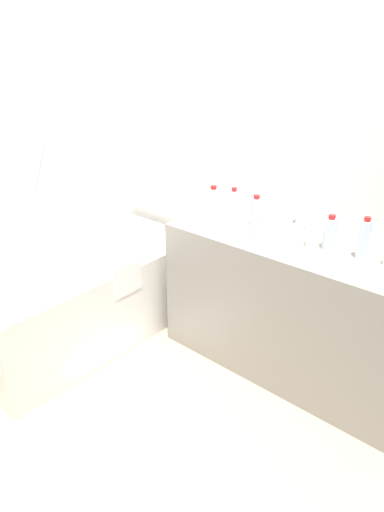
{
  "coord_description": "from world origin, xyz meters",
  "views": [
    {
      "loc": [
        -1.07,
        -1.37,
        1.84
      ],
      "look_at": [
        0.61,
        0.09,
        0.8
      ],
      "focal_mm": 31.11,
      "sensor_mm": 36.0,
      "label": 1
    }
  ],
  "objects_px": {
    "water_bottle_4": "(330,233)",
    "drinking_glass_1": "(312,238)",
    "water_bottle_1": "(233,208)",
    "water_bottle_5": "(213,203)",
    "water_bottle_3": "(255,212)",
    "bath_mat": "(133,377)",
    "sink_faucet": "(293,224)",
    "water_bottle_0": "(364,240)",
    "sink_basin": "(278,234)",
    "bathtub": "(85,293)"
  },
  "relations": [
    {
      "from": "water_bottle_4",
      "to": "drinking_glass_1",
      "type": "bearing_deg",
      "value": 112.2
    },
    {
      "from": "water_bottle_1",
      "to": "water_bottle_5",
      "type": "bearing_deg",
      "value": 83.69
    },
    {
      "from": "water_bottle_5",
      "to": "water_bottle_3",
      "type": "bearing_deg",
      "value": -77.86
    },
    {
      "from": "bath_mat",
      "to": "sink_faucet",
      "type": "bearing_deg",
      "value": -30.73
    },
    {
      "from": "water_bottle_0",
      "to": "water_bottle_3",
      "type": "distance_m",
      "value": 0.68
    },
    {
      "from": "water_bottle_5",
      "to": "drinking_glass_1",
      "type": "height_order",
      "value": "water_bottle_5"
    },
    {
      "from": "water_bottle_5",
      "to": "drinking_glass_1",
      "type": "bearing_deg",
      "value": -89.59
    },
    {
      "from": "water_bottle_5",
      "to": "bath_mat",
      "type": "height_order",
      "value": "water_bottle_5"
    },
    {
      "from": "sink_faucet",
      "to": "water_bottle_3",
      "type": "bearing_deg",
      "value": 115.98
    },
    {
      "from": "sink_basin",
      "to": "drinking_glass_1",
      "type": "relative_size",
      "value": 2.72
    },
    {
      "from": "water_bottle_3",
      "to": "drinking_glass_1",
      "type": "distance_m",
      "value": 0.42
    },
    {
      "from": "sink_faucet",
      "to": "water_bottle_5",
      "type": "relative_size",
      "value": 0.71
    },
    {
      "from": "water_bottle_1",
      "to": "water_bottle_3",
      "type": "height_order",
      "value": "water_bottle_1"
    },
    {
      "from": "water_bottle_4",
      "to": "drinking_glass_1",
      "type": "xyz_separation_m",
      "value": [
        -0.03,
        0.08,
        -0.04
      ]
    },
    {
      "from": "water_bottle_0",
      "to": "water_bottle_3",
      "type": "bearing_deg",
      "value": 87.86
    },
    {
      "from": "sink_faucet",
      "to": "water_bottle_4",
      "type": "height_order",
      "value": "water_bottle_4"
    },
    {
      "from": "water_bottle_3",
      "to": "sink_basin",
      "type": "bearing_deg",
      "value": -108.41
    },
    {
      "from": "sink_faucet",
      "to": "bath_mat",
      "type": "height_order",
      "value": "sink_faucet"
    },
    {
      "from": "sink_basin",
      "to": "water_bottle_0",
      "type": "distance_m",
      "value": 0.48
    },
    {
      "from": "drinking_glass_1",
      "to": "water_bottle_1",
      "type": "bearing_deg",
      "value": 92.64
    },
    {
      "from": "bathtub",
      "to": "bath_mat",
      "type": "xyz_separation_m",
      "value": [
        -0.13,
        -0.61,
        -0.31
      ]
    },
    {
      "from": "sink_basin",
      "to": "water_bottle_4",
      "type": "bearing_deg",
      "value": -80.54
    },
    {
      "from": "water_bottle_1",
      "to": "drinking_glass_1",
      "type": "xyz_separation_m",
      "value": [
        0.02,
        -0.52,
        -0.06
      ]
    },
    {
      "from": "bathtub",
      "to": "water_bottle_4",
      "type": "xyz_separation_m",
      "value": [
        0.63,
        -1.42,
        0.63
      ]
    },
    {
      "from": "water_bottle_0",
      "to": "water_bottle_1",
      "type": "relative_size",
      "value": 0.95
    },
    {
      "from": "bathtub",
      "to": "water_bottle_3",
      "type": "xyz_separation_m",
      "value": [
        0.65,
        -0.92,
        0.63
      ]
    },
    {
      "from": "bath_mat",
      "to": "water_bottle_1",
      "type": "bearing_deg",
      "value": -16.59
    },
    {
      "from": "water_bottle_0",
      "to": "drinking_glass_1",
      "type": "bearing_deg",
      "value": 96.34
    },
    {
      "from": "sink_basin",
      "to": "bathtub",
      "type": "bearing_deg",
      "value": 117.04
    },
    {
      "from": "drinking_glass_1",
      "to": "bath_mat",
      "type": "bearing_deg",
      "value": 134.89
    },
    {
      "from": "water_bottle_1",
      "to": "bathtub",
      "type": "bearing_deg",
      "value": 124.79
    },
    {
      "from": "water_bottle_3",
      "to": "drinking_glass_1",
      "type": "relative_size",
      "value": 1.9
    },
    {
      "from": "water_bottle_4",
      "to": "water_bottle_0",
      "type": "bearing_deg",
      "value": -90.94
    },
    {
      "from": "water_bottle_1",
      "to": "water_bottle_4",
      "type": "distance_m",
      "value": 0.6
    },
    {
      "from": "drinking_glass_1",
      "to": "bath_mat",
      "type": "distance_m",
      "value": 1.36
    },
    {
      "from": "water_bottle_3",
      "to": "bath_mat",
      "type": "height_order",
      "value": "water_bottle_3"
    },
    {
      "from": "sink_faucet",
      "to": "water_bottle_5",
      "type": "distance_m",
      "value": 0.51
    },
    {
      "from": "water_bottle_5",
      "to": "sink_basin",
      "type": "bearing_deg",
      "value": -91.16
    },
    {
      "from": "bathtub",
      "to": "water_bottle_1",
      "type": "relative_size",
      "value": 6.62
    },
    {
      "from": "water_bottle_5",
      "to": "water_bottle_0",
      "type": "bearing_deg",
      "value": -87.94
    },
    {
      "from": "sink_faucet",
      "to": "drinking_glass_1",
      "type": "height_order",
      "value": "drinking_glass_1"
    },
    {
      "from": "water_bottle_5",
      "to": "bath_mat",
      "type": "distance_m",
      "value": 1.19
    },
    {
      "from": "drinking_glass_1",
      "to": "bath_mat",
      "type": "relative_size",
      "value": 0.18
    },
    {
      "from": "sink_basin",
      "to": "water_bottle_5",
      "type": "bearing_deg",
      "value": 88.84
    },
    {
      "from": "water_bottle_0",
      "to": "water_bottle_5",
      "type": "xyz_separation_m",
      "value": [
        -0.03,
        0.95,
        -0.01
      ]
    },
    {
      "from": "water_bottle_4",
      "to": "drinking_glass_1",
      "type": "height_order",
      "value": "water_bottle_4"
    },
    {
      "from": "sink_faucet",
      "to": "water_bottle_3",
      "type": "height_order",
      "value": "water_bottle_3"
    },
    {
      "from": "water_bottle_3",
      "to": "drinking_glass_1",
      "type": "xyz_separation_m",
      "value": [
        -0.05,
        -0.41,
        -0.04
      ]
    },
    {
      "from": "bathtub",
      "to": "water_bottle_0",
      "type": "distance_m",
      "value": 1.83
    },
    {
      "from": "water_bottle_4",
      "to": "bath_mat",
      "type": "distance_m",
      "value": 1.45
    }
  ]
}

